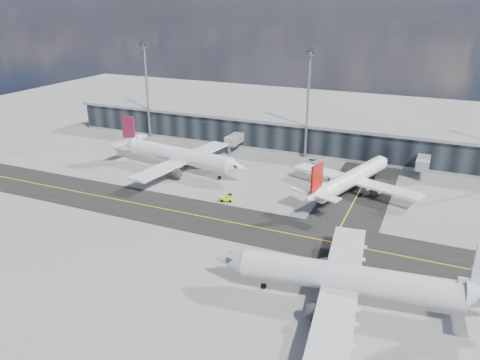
{
  "coord_description": "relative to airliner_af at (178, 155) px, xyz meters",
  "views": [
    {
      "loc": [
        32.59,
        -69.72,
        40.28
      ],
      "look_at": [
        -4.16,
        13.57,
        5.0
      ],
      "focal_mm": 35.0,
      "sensor_mm": 36.0,
      "label": 1
    }
  ],
  "objects": [
    {
      "name": "service_van",
      "position": [
        29.54,
        18.38,
        -3.25
      ],
      "size": [
        2.71,
        5.01,
        1.33
      ],
      "primitive_type": "imported",
      "rotation": [
        0.0,
        0.0,
        -0.11
      ],
      "color": "white",
      "rests_on": "ground"
    },
    {
      "name": "airliner_redtail",
      "position": [
        42.86,
        2.32,
        -0.43
      ],
      "size": [
        30.05,
        34.85,
        10.54
      ],
      "rotation": [
        0.0,
        0.0,
        -0.31
      ],
      "color": "white",
      "rests_on": "ground"
    },
    {
      "name": "floodlight_masts",
      "position": [
        26.46,
        22.38,
        11.69
      ],
      "size": [
        102.5,
        0.7,
        28.9
      ],
      "color": "gray",
      "rests_on": "ground"
    },
    {
      "name": "taxiway_lanes",
      "position": [
        30.37,
        -14.88,
        -3.9
      ],
      "size": [
        180.0,
        63.0,
        0.03
      ],
      "color": "black",
      "rests_on": "ground"
    },
    {
      "name": "ground",
      "position": [
        26.46,
        -25.62,
        -3.91
      ],
      "size": [
        300.0,
        300.0,
        0.0
      ],
      "primitive_type": "plane",
      "color": "gray",
      "rests_on": "ground"
    },
    {
      "name": "airliner_near",
      "position": [
        51.05,
        -38.32,
        0.06
      ],
      "size": [
        40.63,
        34.72,
        12.03
      ],
      "rotation": [
        0.0,
        0.0,
        1.69
      ],
      "color": "silver",
      "rests_on": "ground"
    },
    {
      "name": "baggage_tug",
      "position": [
        19.79,
        -12.86,
        -3.09
      ],
      "size": [
        2.85,
        1.94,
        1.64
      ],
      "rotation": [
        0.0,
        0.0,
        -1.3
      ],
      "color": "#F5FF0D",
      "rests_on": "ground"
    },
    {
      "name": "terminal_concourse",
      "position": [
        26.5,
        29.32,
        0.18
      ],
      "size": [
        152.0,
        19.8,
        8.8
      ],
      "color": "black",
      "rests_on": "ground"
    },
    {
      "name": "airliner_af",
      "position": [
        0.0,
        0.0,
        0.0
      ],
      "size": [
        39.99,
        34.21,
        11.85
      ],
      "rotation": [
        0.0,
        0.0,
        -1.71
      ],
      "color": "white",
      "rests_on": "ground"
    }
  ]
}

